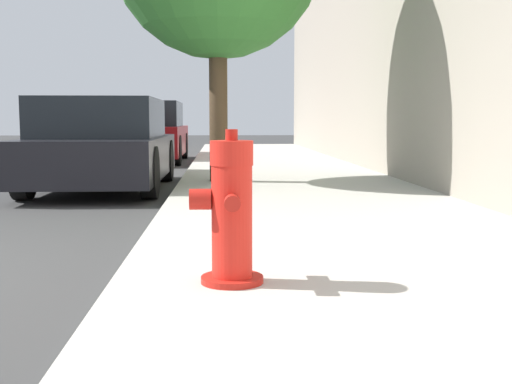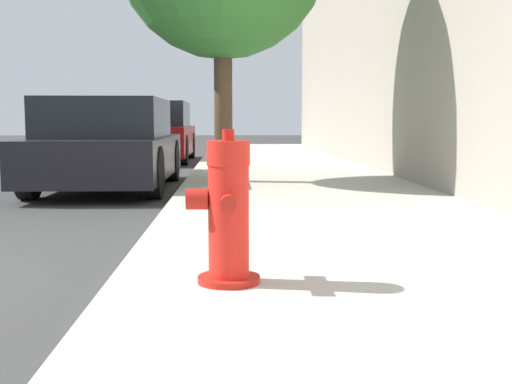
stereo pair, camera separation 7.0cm
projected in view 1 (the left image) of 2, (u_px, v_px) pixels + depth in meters
name	position (u px, v px, depth m)	size (l,w,h in m)	color
sidewalk_slab	(392.00, 279.00, 3.86)	(3.29, 40.00, 0.14)	#B7B2A8
fire_hydrant	(231.00, 214.00, 3.47)	(0.40, 0.42, 0.84)	red
parked_car_near	(103.00, 146.00, 9.42)	(1.82, 4.05, 1.34)	black
parked_car_mid	(148.00, 133.00, 15.69)	(1.77, 4.27, 1.47)	maroon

